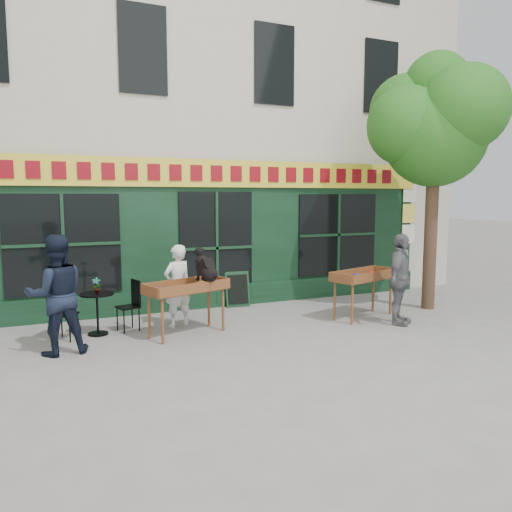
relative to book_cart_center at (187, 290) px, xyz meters
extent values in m
plane|color=slate|center=(1.25, -0.38, -0.82)|extent=(80.00, 80.00, 0.00)
cube|color=beige|center=(1.25, 5.62, 4.18)|extent=(14.00, 7.00, 10.00)
cube|color=black|center=(1.25, 2.04, 0.78)|extent=(11.00, 0.16, 3.20)
cube|color=yellow|center=(1.25, 1.92, 2.18)|extent=(11.00, 0.06, 0.60)
cube|color=maroon|center=(1.25, 1.88, 2.18)|extent=(9.60, 0.03, 0.34)
cube|color=black|center=(1.25, 1.94, -0.57)|extent=(11.00, 0.10, 0.50)
cube|color=black|center=(1.25, 1.94, 0.53)|extent=(1.70, 0.05, 2.50)
cube|color=black|center=(-1.95, 1.94, 0.73)|extent=(2.20, 0.05, 2.00)
cube|color=black|center=(4.45, 1.94, 0.73)|extent=(2.20, 0.05, 2.00)
cube|color=silver|center=(6.65, 1.92, 0.68)|extent=(0.42, 0.02, 0.50)
cube|color=#E5D14C|center=(6.65, 1.92, 1.23)|extent=(0.42, 0.02, 0.50)
cube|color=silver|center=(6.65, 1.92, 1.78)|extent=(0.42, 0.02, 0.50)
cylinder|color=#382619|center=(5.55, -0.08, 0.98)|extent=(0.28, 0.28, 3.60)
sphere|color=#185713|center=(5.55, -0.08, 2.98)|extent=(2.20, 2.20, 2.20)
sphere|color=#185713|center=(6.25, 0.22, 3.28)|extent=(1.80, 1.80, 1.80)
sphere|color=#185713|center=(4.95, 0.12, 3.18)|extent=(1.70, 1.70, 1.70)
sphere|color=#185713|center=(5.75, -0.68, 3.48)|extent=(1.80, 1.80, 1.80)
sphere|color=#185713|center=(5.25, 0.52, 3.58)|extent=(1.60, 1.60, 1.60)
sphere|color=#185713|center=(5.65, 0.02, 4.08)|extent=(1.40, 1.40, 1.40)
cylinder|color=brown|center=(-0.55, -0.41, -0.42)|extent=(0.05, 0.05, 0.80)
cylinder|color=brown|center=(0.69, 0.00, -0.42)|extent=(0.05, 0.05, 0.80)
cylinder|color=brown|center=(-0.69, 0.00, -0.42)|extent=(0.05, 0.05, 0.80)
cylinder|color=brown|center=(0.55, 0.41, -0.42)|extent=(0.05, 0.05, 0.80)
cube|color=brown|center=(0.00, 0.00, 0.00)|extent=(1.61, 1.02, 0.05)
cube|color=brown|center=(0.09, -0.28, 0.08)|extent=(1.44, 0.51, 0.18)
cube|color=brown|center=(-0.09, 0.28, 0.08)|extent=(1.44, 0.51, 0.18)
cube|color=brown|center=(0.00, 0.00, 0.06)|extent=(1.36, 0.79, 0.06)
imported|color=white|center=(0.00, 0.65, -0.03)|extent=(0.67, 0.54, 1.59)
cylinder|color=brown|center=(3.15, -0.61, -0.42)|extent=(0.05, 0.05, 0.80)
cylinder|color=brown|center=(4.38, -0.21, -0.42)|extent=(0.05, 0.05, 0.80)
cylinder|color=brown|center=(3.01, -0.19, -0.42)|extent=(0.05, 0.05, 0.80)
cylinder|color=brown|center=(4.25, 0.21, -0.42)|extent=(0.05, 0.05, 0.80)
cube|color=brown|center=(3.70, -0.20, 0.00)|extent=(1.61, 1.01, 0.05)
cube|color=brown|center=(3.79, -0.48, 0.08)|extent=(1.44, 0.49, 0.18)
cube|color=brown|center=(3.61, 0.08, 0.08)|extent=(1.44, 0.49, 0.18)
cube|color=brown|center=(3.70, -0.20, 0.06)|extent=(1.36, 0.77, 0.06)
imported|color=#5A5A60|center=(4.00, -0.95, 0.07)|extent=(1.09, 0.98, 1.79)
cylinder|color=black|center=(-1.49, 0.65, -0.80)|extent=(0.36, 0.36, 0.03)
cylinder|color=black|center=(-1.49, 0.65, -0.44)|extent=(0.04, 0.04, 0.72)
cylinder|color=black|center=(-1.49, 0.65, -0.07)|extent=(0.60, 0.60, 0.03)
cube|color=black|center=(-2.04, 0.55, -0.37)|extent=(0.49, 0.49, 0.03)
cube|color=black|center=(-2.19, 0.63, -0.12)|extent=(0.20, 0.33, 0.50)
cylinder|color=black|center=(-1.98, 0.34, -0.60)|extent=(0.02, 0.02, 0.44)
cylinder|color=black|center=(-1.83, 0.60, -0.60)|extent=(0.02, 0.02, 0.44)
cylinder|color=black|center=(-2.24, 0.49, -0.60)|extent=(0.02, 0.02, 0.44)
cylinder|color=black|center=(-2.10, 0.75, -0.60)|extent=(0.02, 0.02, 0.44)
cube|color=black|center=(-0.94, 0.70, -0.37)|extent=(0.44, 0.44, 0.03)
cube|color=black|center=(-0.78, 0.74, -0.12)|extent=(0.12, 0.36, 0.50)
cylinder|color=black|center=(-1.12, 0.80, -0.60)|extent=(0.02, 0.02, 0.44)
cylinder|color=black|center=(-1.05, 0.51, -0.60)|extent=(0.02, 0.02, 0.44)
cylinder|color=black|center=(-0.83, 0.88, -0.60)|extent=(0.02, 0.02, 0.44)
cylinder|color=black|center=(-0.76, 0.59, -0.60)|extent=(0.02, 0.02, 0.44)
imported|color=gray|center=(-1.49, 0.65, 0.09)|extent=(0.17, 0.14, 0.29)
imported|color=black|center=(-2.19, -0.25, 0.13)|extent=(0.99, 0.80, 1.91)
cube|color=black|center=(1.70, 1.82, -0.42)|extent=(0.58, 0.24, 0.79)
cube|color=black|center=(1.70, 1.80, -0.42)|extent=(0.47, 0.21, 0.65)
camera|label=1|loc=(-2.41, -8.58, 1.67)|focal=35.00mm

